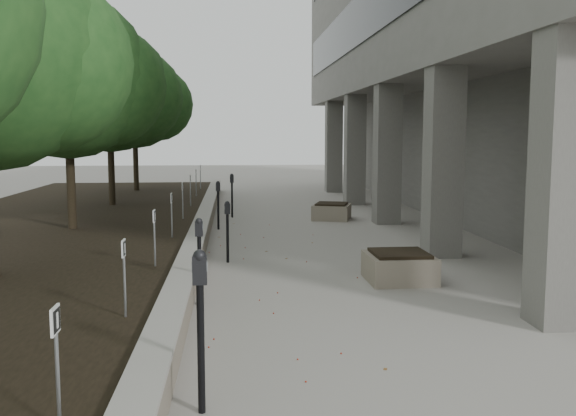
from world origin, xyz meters
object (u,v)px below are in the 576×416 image
parking_meter_2 (200,262)px  parking_meter_5 (232,196)px  crabapple_tree_4 (110,117)px  crabapple_tree_5 (135,120)px  planter_front (399,266)px  crabapple_tree_3 (68,111)px  parking_meter_1 (201,332)px  parking_meter_4 (218,205)px  planter_back (332,211)px  parking_meter_3 (228,232)px

parking_meter_2 → parking_meter_5: bearing=90.8°
crabapple_tree_4 → crabapple_tree_5: bearing=90.0°
crabapple_tree_4 → parking_meter_2: crabapple_tree_4 is taller
crabapple_tree_5 → planter_front: bearing=-64.8°
crabapple_tree_3 → crabapple_tree_5: (0.00, 10.00, 0.00)m
crabapple_tree_3 → crabapple_tree_5: bearing=90.0°
crabapple_tree_3 → planter_front: crabapple_tree_3 is taller
crabapple_tree_5 → crabapple_tree_4: bearing=-90.0°
parking_meter_5 → crabapple_tree_3: bearing=-128.6°
parking_meter_2 → crabapple_tree_4: bearing=110.5°
parking_meter_2 → parking_meter_1: bearing=-83.4°
parking_meter_1 → planter_front: size_ratio=1.37×
crabapple_tree_3 → crabapple_tree_4: 5.00m
parking_meter_2 → parking_meter_4: parking_meter_2 is taller
planter_back → crabapple_tree_4: bearing=171.2°
parking_meter_1 → parking_meter_5: 14.08m
planter_front → parking_meter_5: bearing=108.5°
crabapple_tree_3 → planter_front: 8.44m
crabapple_tree_5 → parking_meter_3: bearing=-73.5°
crabapple_tree_4 → crabapple_tree_5: size_ratio=1.00×
crabapple_tree_3 → parking_meter_2: bearing=-59.7°
parking_meter_4 → planter_front: (3.36, -6.44, -0.40)m
parking_meter_4 → planter_back: 3.85m
parking_meter_1 → parking_meter_3: parking_meter_1 is taller
parking_meter_1 → parking_meter_5: (0.25, 14.08, -0.10)m
parking_meter_3 → planter_back: size_ratio=1.16×
parking_meter_2 → planter_front: bearing=24.3°
parking_meter_5 → planter_back: parking_meter_5 is taller
planter_back → planter_front: bearing=-90.2°
parking_meter_1 → planter_back: 13.78m
parking_meter_4 → planter_front: parking_meter_4 is taller
parking_meter_2 → parking_meter_3: (0.39, 3.23, -0.05)m
parking_meter_5 → planter_front: 9.42m
crabapple_tree_3 → parking_meter_5: (3.72, 4.67, -2.43)m
parking_meter_4 → parking_meter_5: bearing=73.3°
crabapple_tree_4 → parking_meter_5: crabapple_tree_4 is taller
parking_meter_1 → parking_meter_2: (-0.21, 3.84, -0.11)m
parking_meter_2 → planter_back: 10.16m
parking_meter_5 → parking_meter_4: bearing=-98.5°
crabapple_tree_3 → parking_meter_2: size_ratio=4.02×
parking_meter_2 → planter_back: bearing=73.3°
parking_meter_1 → parking_meter_5: size_ratio=1.14×
parking_meter_3 → crabapple_tree_3: bearing=135.9°
crabapple_tree_4 → parking_meter_1: crabapple_tree_4 is taller
crabapple_tree_3 → parking_meter_1: (3.46, -9.41, -2.33)m
crabapple_tree_5 → parking_meter_1: size_ratio=3.46×
crabapple_tree_3 → crabapple_tree_5: size_ratio=1.00×
crabapple_tree_4 → parking_meter_5: (3.72, -0.33, -2.43)m
parking_meter_1 → parking_meter_2: parking_meter_1 is taller
crabapple_tree_4 → parking_meter_1: (3.46, -14.41, -2.33)m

